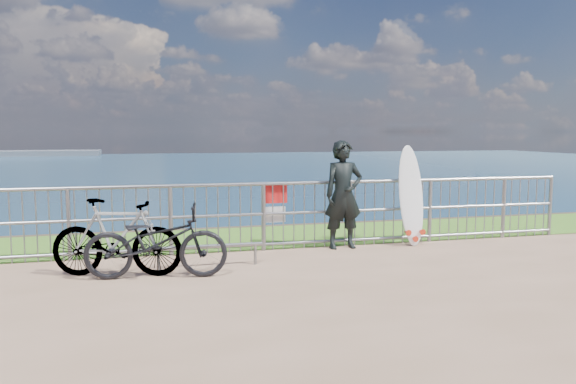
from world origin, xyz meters
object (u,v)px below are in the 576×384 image
object	(u,v)px
surfboard	(411,199)
bicycle_near	(156,242)
surfer	(343,195)
bicycle_far	(117,238)

from	to	relation	value
surfboard	bicycle_near	distance (m)	4.48
surfboard	surfer	bearing A→B (deg)	179.42
bicycle_far	surfer	bearing A→B (deg)	-59.25
bicycle_far	bicycle_near	bearing A→B (deg)	-99.03
bicycle_near	bicycle_far	size ratio (longest dim) A/B	1.06
surfer	surfboard	world-z (taller)	surfer
bicycle_near	surfboard	bearing A→B (deg)	-66.82
bicycle_near	bicycle_far	world-z (taller)	bicycle_far
bicycle_near	bicycle_far	bearing A→B (deg)	73.15
surfer	bicycle_far	xyz separation A→B (m)	(-3.58, -0.98, -0.37)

